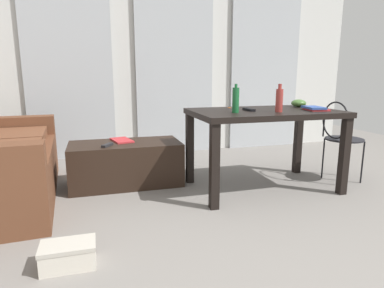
# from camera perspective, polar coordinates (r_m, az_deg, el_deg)

# --- Properties ---
(ground_plane) EXTENTS (7.87, 7.87, 0.00)m
(ground_plane) POSITION_cam_1_polar(r_m,az_deg,el_deg) (2.98, 6.17, -9.47)
(ground_plane) COLOR gray
(wall_back) EXTENTS (5.32, 0.10, 2.59)m
(wall_back) POSITION_cam_1_polar(r_m,az_deg,el_deg) (4.73, -3.20, 14.44)
(wall_back) COLOR silver
(wall_back) RESTS_ON ground
(curtains) EXTENTS (3.79, 0.03, 2.20)m
(curtains) POSITION_cam_1_polar(r_m,az_deg,el_deg) (4.64, -2.93, 12.05)
(curtains) COLOR #B2B7BC
(curtains) RESTS_ON ground
(coffee_table) EXTENTS (1.07, 0.53, 0.42)m
(coffee_table) POSITION_cam_1_polar(r_m,az_deg,el_deg) (3.37, -11.24, -3.29)
(coffee_table) COLOR black
(coffee_table) RESTS_ON ground
(craft_table) EXTENTS (1.34, 0.82, 0.75)m
(craft_table) POSITION_cam_1_polar(r_m,az_deg,el_deg) (3.18, 12.26, 3.89)
(craft_table) COLOR black
(craft_table) RESTS_ON ground
(wire_chair) EXTENTS (0.37, 0.38, 0.82)m
(wire_chair) POSITION_cam_1_polar(r_m,az_deg,el_deg) (3.66, 23.97, 1.82)
(wire_chair) COLOR black
(wire_chair) RESTS_ON ground
(bottle_near) EXTENTS (0.06, 0.06, 0.25)m
(bottle_near) POSITION_cam_1_polar(r_m,az_deg,el_deg) (2.90, 7.48, 7.49)
(bottle_near) COLOR #195B2D
(bottle_near) RESTS_ON craft_table
(bottle_far) EXTENTS (0.06, 0.06, 0.24)m
(bottle_far) POSITION_cam_1_polar(r_m,az_deg,el_deg) (3.04, 14.71, 7.32)
(bottle_far) COLOR #99332D
(bottle_far) RESTS_ON craft_table
(bowl) EXTENTS (0.15, 0.15, 0.08)m
(bowl) POSITION_cam_1_polar(r_m,az_deg,el_deg) (3.57, 17.79, 6.67)
(bowl) COLOR #477033
(bowl) RESTS_ON craft_table
(book_stack) EXTENTS (0.21, 0.25, 0.03)m
(book_stack) POSITION_cam_1_polar(r_m,az_deg,el_deg) (3.29, 20.28, 5.73)
(book_stack) COLOR red
(book_stack) RESTS_ON craft_table
(tv_remote_on_table) EXTENTS (0.05, 0.17, 0.02)m
(tv_remote_on_table) POSITION_cam_1_polar(r_m,az_deg,el_deg) (3.09, 9.71, 5.84)
(tv_remote_on_table) COLOR black
(tv_remote_on_table) RESTS_ON craft_table
(scissors) EXTENTS (0.08, 0.11, 0.00)m
(scissors) POSITION_cam_1_polar(r_m,az_deg,el_deg) (3.31, 6.79, 6.16)
(scissors) COLOR #9EA0A5
(scissors) RESTS_ON craft_table
(tv_remote_primary) EXTENTS (0.12, 0.15, 0.02)m
(tv_remote_primary) POSITION_cam_1_polar(r_m,az_deg,el_deg) (3.19, -14.29, -0.19)
(tv_remote_primary) COLOR #232326
(tv_remote_primary) RESTS_ON coffee_table
(magazine) EXTENTS (0.23, 0.32, 0.02)m
(magazine) POSITION_cam_1_polar(r_m,az_deg,el_deg) (3.42, -11.93, 0.64)
(magazine) COLOR red
(magazine) RESTS_ON coffee_table
(shoebox) EXTENTS (0.31, 0.19, 0.14)m
(shoebox) POSITION_cam_1_polar(r_m,az_deg,el_deg) (2.11, -20.40, -17.36)
(shoebox) COLOR beige
(shoebox) RESTS_ON ground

